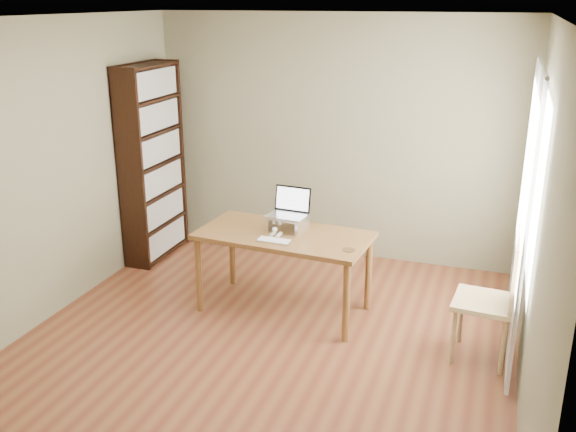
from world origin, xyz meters
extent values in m
cube|color=#632D1A|center=(0.00, 0.00, -0.01)|extent=(4.00, 4.50, 0.02)
cube|color=white|center=(0.00, 0.00, 2.61)|extent=(4.00, 4.50, 0.02)
cube|color=#7F7B55|center=(0.00, 2.26, 1.30)|extent=(4.00, 0.02, 2.60)
cube|color=#7F7B55|center=(0.00, -2.26, 1.30)|extent=(4.00, 0.02, 2.60)
cube|color=#7F7B55|center=(-2.01, 0.00, 1.30)|extent=(0.02, 4.50, 2.60)
cube|color=#7F7B55|center=(2.01, 0.00, 1.30)|extent=(0.02, 4.50, 2.60)
cube|color=white|center=(1.98, 0.80, 1.40)|extent=(0.01, 1.80, 1.40)
cube|color=black|center=(-1.84, 1.12, 1.05)|extent=(0.30, 0.04, 2.10)
cube|color=black|center=(-1.84, 1.98, 1.05)|extent=(0.30, 0.04, 2.10)
cube|color=black|center=(-1.98, 1.55, 1.05)|extent=(0.02, 0.90, 2.10)
cube|color=black|center=(-1.84, 1.55, 0.03)|extent=(0.30, 0.84, 0.02)
cube|color=black|center=(-1.81, 1.55, 0.20)|extent=(0.20, 0.78, 0.28)
cube|color=black|center=(-1.84, 1.55, 0.37)|extent=(0.30, 0.84, 0.03)
cube|color=black|center=(-1.81, 1.55, 0.54)|extent=(0.20, 0.78, 0.28)
cube|color=black|center=(-1.84, 1.55, 0.71)|extent=(0.30, 0.84, 0.02)
cube|color=black|center=(-1.81, 1.55, 0.88)|extent=(0.20, 0.78, 0.28)
cube|color=black|center=(-1.84, 1.55, 1.05)|extent=(0.30, 0.84, 0.02)
cube|color=black|center=(-1.81, 1.55, 1.22)|extent=(0.20, 0.78, 0.28)
cube|color=black|center=(-1.84, 1.55, 1.39)|extent=(0.30, 0.84, 0.02)
cube|color=black|center=(-1.81, 1.55, 1.56)|extent=(0.20, 0.78, 0.28)
cube|color=black|center=(-1.84, 1.55, 1.73)|extent=(0.30, 0.84, 0.02)
cube|color=black|center=(-1.81, 1.55, 1.90)|extent=(0.20, 0.78, 0.28)
cube|color=black|center=(-1.84, 1.55, 2.07)|extent=(0.30, 0.84, 0.03)
cube|color=white|center=(1.92, 0.25, 1.15)|extent=(0.03, 0.70, 2.20)
cube|color=white|center=(1.92, 1.35, 1.15)|extent=(0.03, 0.70, 2.20)
cylinder|color=silver|center=(1.92, 0.80, 2.28)|extent=(0.03, 1.90, 0.03)
cube|color=brown|center=(-0.05, 0.73, 0.73)|extent=(1.57, 0.87, 0.04)
cylinder|color=brown|center=(-0.75, 1.05, 0.35)|extent=(0.06, 0.06, 0.71)
cylinder|color=brown|center=(0.65, 1.05, 0.35)|extent=(0.06, 0.06, 0.71)
cylinder|color=brown|center=(-0.75, 0.41, 0.35)|extent=(0.06, 0.06, 0.71)
cylinder|color=brown|center=(0.65, 0.41, 0.35)|extent=(0.06, 0.06, 0.71)
cube|color=silver|center=(-0.20, 0.81, 0.81)|extent=(0.03, 0.25, 0.12)
cube|color=silver|center=(0.09, 0.81, 0.81)|extent=(0.03, 0.25, 0.12)
cube|color=silver|center=(-0.05, 0.81, 0.88)|extent=(0.32, 0.25, 0.01)
cube|color=silver|center=(-0.05, 0.81, 0.89)|extent=(0.36, 0.26, 0.02)
cube|color=black|center=(-0.05, 0.95, 1.01)|extent=(0.34, 0.08, 0.23)
cube|color=white|center=(-0.05, 0.94, 1.01)|extent=(0.31, 0.06, 0.20)
cube|color=silver|center=(-0.06, 0.51, 0.76)|extent=(0.30, 0.14, 0.02)
cube|color=white|center=(-0.06, 0.51, 0.77)|extent=(0.28, 0.12, 0.00)
cylinder|color=#50391B|center=(0.59, 0.53, 0.75)|extent=(0.11, 0.11, 0.01)
ellipsoid|color=#423D34|center=(-0.09, 0.84, 0.82)|extent=(0.17, 0.38, 0.13)
ellipsoid|color=#423D34|center=(-0.09, 0.95, 0.81)|extent=(0.15, 0.16, 0.12)
ellipsoid|color=#423D34|center=(-0.09, 0.65, 0.84)|extent=(0.10, 0.10, 0.09)
ellipsoid|color=white|center=(-0.09, 0.69, 0.80)|extent=(0.09, 0.09, 0.08)
sphere|color=white|center=(-0.09, 0.61, 0.82)|extent=(0.04, 0.04, 0.04)
cone|color=#423D34|center=(-0.11, 0.65, 0.88)|extent=(0.03, 0.04, 0.04)
cone|color=#423D34|center=(-0.06, 0.65, 0.88)|extent=(0.03, 0.04, 0.04)
cylinder|color=white|center=(-0.12, 0.64, 0.77)|extent=(0.03, 0.09, 0.03)
cylinder|color=white|center=(-0.06, 0.64, 0.77)|extent=(0.03, 0.09, 0.03)
cylinder|color=#423D34|center=(0.00, 0.97, 0.77)|extent=(0.14, 0.21, 0.03)
cube|color=tan|center=(1.70, 0.45, 0.49)|extent=(0.49, 0.49, 0.04)
cylinder|color=tan|center=(1.52, 0.27, 0.24)|extent=(0.04, 0.04, 0.49)
cylinder|color=tan|center=(1.88, 0.27, 0.24)|extent=(0.04, 0.04, 0.49)
cylinder|color=tan|center=(1.52, 0.64, 0.24)|extent=(0.04, 0.04, 0.49)
cylinder|color=tan|center=(1.88, 0.64, 0.24)|extent=(0.04, 0.04, 0.49)
cube|color=tan|center=(1.91, 0.45, 0.76)|extent=(0.06, 0.44, 0.54)
camera|label=1|loc=(1.72, -4.30, 2.74)|focal=40.00mm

